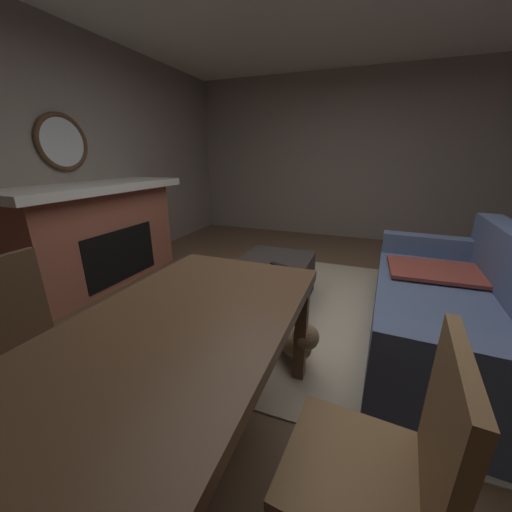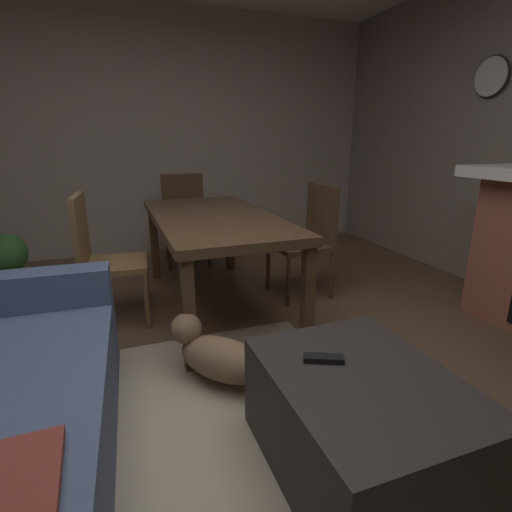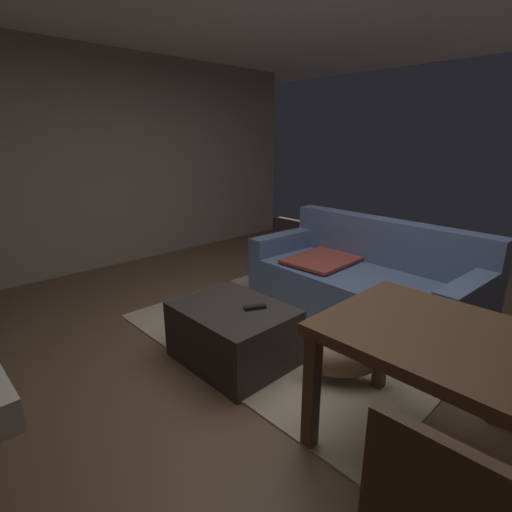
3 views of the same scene
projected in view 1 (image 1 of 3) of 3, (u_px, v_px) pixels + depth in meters
floor at (308, 331)px, 2.46m from camera, size 7.93×7.93×0.00m
wall_back_fireplace_side at (41, 161)px, 2.97m from camera, size 7.01×0.12×2.67m
wall_left at (352, 159)px, 4.95m from camera, size 0.12×5.95×2.67m
area_rug at (346, 314)px, 2.70m from camera, size 2.60×2.00×0.01m
fireplace at (99, 234)px, 3.27m from camera, size 1.98×0.76×1.11m
round_wall_mirror at (62, 142)px, 3.06m from camera, size 0.58×0.05×0.58m
couch at (457, 311)px, 2.17m from camera, size 2.17×1.08×0.87m
ottoman_coffee_table at (273, 282)px, 2.87m from camera, size 0.85×0.66×0.44m
tv_remote at (278, 265)px, 2.64m from camera, size 0.11×0.17×0.02m
dining_table at (159, 356)px, 1.12m from camera, size 1.80×0.86×0.74m
dining_chair_south at (22, 342)px, 1.44m from camera, size 0.45×0.45×0.93m
dining_chair_north at (391, 461)px, 0.88m from camera, size 0.48×0.48×0.93m
small_dog at (291, 334)px, 2.09m from camera, size 0.54×0.52×0.32m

